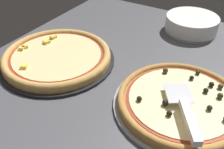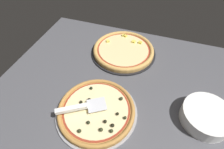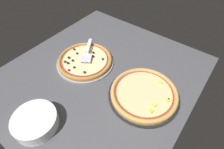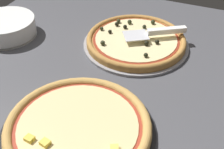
{
  "view_description": "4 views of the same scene",
  "coord_description": "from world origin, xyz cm",
  "px_view_note": "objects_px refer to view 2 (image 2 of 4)",
  "views": [
    {
      "loc": [
        -61.15,
        -27.19,
        53.5
      ],
      "look_at": [
        -2.5,
        8.16,
        3.0
      ],
      "focal_mm": 42.0,
      "sensor_mm": 36.0,
      "label": 1
    },
    {
      "loc": [
        18.59,
        -53.91,
        75.48
      ],
      "look_at": [
        -2.5,
        8.16,
        3.0
      ],
      "focal_mm": 28.0,
      "sensor_mm": 36.0,
      "label": 2
    },
    {
      "loc": [
        56.62,
        53.21,
        84.19
      ],
      "look_at": [
        -2.5,
        8.16,
        3.0
      ],
      "focal_mm": 28.0,
      "sensor_mm": 36.0,
      "label": 3
    },
    {
      "loc": [
        -32.47,
        79.62,
        64.32
      ],
      "look_at": [
        -2.5,
        8.16,
        3.0
      ],
      "focal_mm": 50.0,
      "sensor_mm": 36.0,
      "label": 4
    }
  ],
  "objects_px": {
    "pizza_front": "(96,110)",
    "serving_spatula": "(76,108)",
    "plate_stack": "(206,116)",
    "pizza_back": "(123,50)"
  },
  "relations": [
    {
      "from": "pizza_front",
      "to": "serving_spatula",
      "type": "bearing_deg",
      "value": -154.31
    },
    {
      "from": "plate_stack",
      "to": "pizza_front",
      "type": "bearing_deg",
      "value": -165.79
    },
    {
      "from": "plate_stack",
      "to": "pizza_back",
      "type": "bearing_deg",
      "value": 145.21
    },
    {
      "from": "pizza_front",
      "to": "serving_spatula",
      "type": "xyz_separation_m",
      "value": [
        -0.08,
        -0.04,
        0.03
      ]
    },
    {
      "from": "plate_stack",
      "to": "serving_spatula",
      "type": "bearing_deg",
      "value": -164.07
    },
    {
      "from": "pizza_back",
      "to": "plate_stack",
      "type": "bearing_deg",
      "value": -34.79
    },
    {
      "from": "pizza_front",
      "to": "plate_stack",
      "type": "height_order",
      "value": "plate_stack"
    },
    {
      "from": "pizza_back",
      "to": "serving_spatula",
      "type": "relative_size",
      "value": 1.75
    },
    {
      "from": "pizza_front",
      "to": "pizza_back",
      "type": "distance_m",
      "value": 0.47
    },
    {
      "from": "pizza_back",
      "to": "serving_spatula",
      "type": "bearing_deg",
      "value": -98.96
    }
  ]
}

